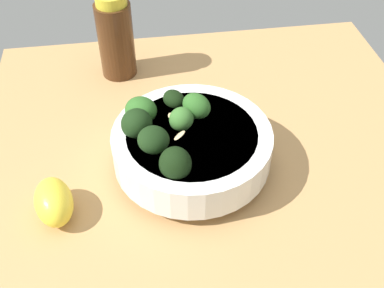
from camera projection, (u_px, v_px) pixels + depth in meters
ground_plane at (217, 169)px, 64.08cm from camera, size 63.77×63.77×3.92cm
bowl_of_broccoli at (188, 144)px, 59.03cm from camera, size 20.00×20.00×9.57cm
lemon_wedge at (54, 202)px, 54.49cm from camera, size 5.74×7.64×4.53cm
bottle_tall at (116, 37)px, 72.50cm from camera, size 5.55×5.55×13.62cm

